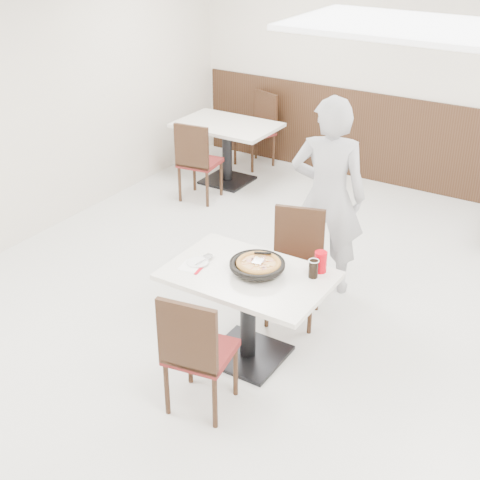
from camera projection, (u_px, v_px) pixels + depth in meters
The scene contains 21 objects.
floor at pixel (275, 329), 5.56m from camera, with size 7.00×7.00×0.00m, color silver.
wall_back at pixel (430, 74), 7.54m from camera, with size 6.00×0.04×2.80m, color beige.
wall_left at pixel (2, 110), 6.32m from camera, with size 0.04×7.00×2.80m, color beige.
wainscot_back at pixel (420, 146), 7.92m from camera, with size 5.90×0.03×1.10m, color black.
fluo_panel_b at pixel (451, 30), 2.44m from camera, with size 1.20×0.60×0.02m, color white.
main_table at pixel (248, 316), 5.06m from camera, with size 1.20×0.80×0.75m, color white, non-canonical shape.
chair_near at pixel (201, 349), 4.53m from camera, with size 0.42×0.42×0.95m, color black, non-canonical shape.
chair_far at pixel (294, 269), 5.49m from camera, with size 0.42×0.42×0.95m, color black, non-canonical shape.
trivet at pixel (263, 270), 4.90m from camera, with size 0.12×0.12×0.04m, color black.
pizza_pan at pixel (257, 268), 4.88m from camera, with size 0.35×0.35×0.01m, color black.
pizza at pixel (259, 265), 4.87m from camera, with size 0.29×0.29×0.02m, color #B77D33.
pizza_server at pixel (258, 261), 4.86m from camera, with size 0.07×0.09×0.00m, color silver.
napkin at pixel (192, 267), 4.97m from camera, with size 0.17×0.17×0.00m, color white.
side_plate at pixel (198, 262), 5.01m from camera, with size 0.16×0.16×0.01m, color white.
fork at pixel (204, 261), 5.02m from camera, with size 0.02×0.18×0.00m, color silver.
cola_glass at pixel (313, 269), 4.81m from camera, with size 0.07×0.07×0.13m, color black.
red_cup at pixel (321, 262), 4.88m from camera, with size 0.09×0.09×0.16m, color #BD000D.
diner_person at pixel (328, 197), 5.75m from camera, with size 0.65×0.43×1.79m, color #ACACB1.
bg_table_left at pixel (227, 153), 8.22m from camera, with size 1.20×0.80×0.75m, color white, non-canonical shape.
bg_chair_left_near at pixel (200, 160), 7.71m from camera, with size 0.42×0.42×0.95m, color black, non-canonical shape.
bg_chair_left_far at pixel (254, 131), 8.67m from camera, with size 0.42×0.42×0.95m, color black, non-canonical shape.
Camera 1 is at (2.18, -4.04, 3.23)m, focal length 50.00 mm.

